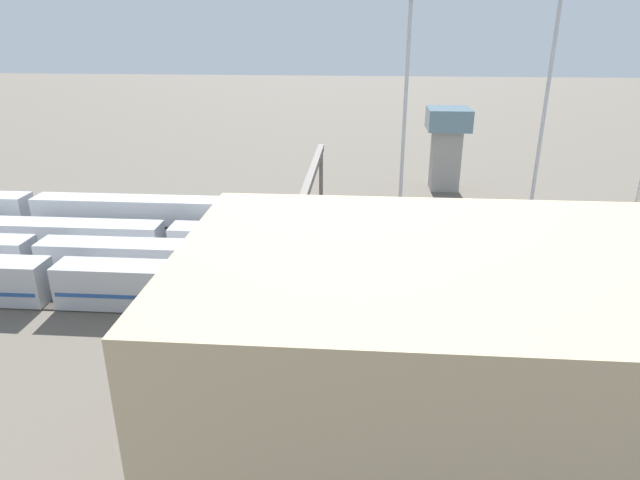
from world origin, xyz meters
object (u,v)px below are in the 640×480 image
at_px(train_on_track_5, 304,291).
at_px(light_mast_2, 552,60).
at_px(train_on_track_3, 283,246).
at_px(maintenance_shed, 576,382).
at_px(control_tower, 447,142).
at_px(train_on_track_2, 355,225).
at_px(light_mast_0, 407,75).
at_px(signal_gantry, 310,187).
at_px(train_on_track_4, 417,271).

xyz_separation_m(train_on_track_5, light_mast_2, (-26.23, -27.65, 17.01)).
relative_size(train_on_track_3, train_on_track_5, 0.51).
xyz_separation_m(maintenance_shed, control_tower, (-1.09, -57.16, 0.18)).
bearing_deg(train_on_track_3, light_mast_2, -149.01).
xyz_separation_m(light_mast_2, control_tower, (9.57, -11.44, -12.12)).
xyz_separation_m(train_on_track_2, light_mast_0, (-5.61, -12.97, 14.56)).
distance_m(light_mast_0, light_mast_2, 16.67).
bearing_deg(signal_gantry, train_on_track_3, 44.22).
bearing_deg(train_on_track_2, train_on_track_4, 120.56).
xyz_separation_m(train_on_track_5, light_mast_0, (-9.67, -27.97, 15.12)).
bearing_deg(control_tower, train_on_track_2, 62.38).
height_order(train_on_track_3, light_mast_0, light_mast_0).
bearing_deg(light_mast_2, train_on_track_3, 30.99).
distance_m(signal_gantry, control_tower, 31.70).
xyz_separation_m(light_mast_2, maintenance_shed, (10.66, 45.72, -12.30)).
distance_m(maintenance_shed, control_tower, 57.17).
distance_m(train_on_track_5, light_mast_2, 41.73).
bearing_deg(train_on_track_4, maintenance_shed, 103.67).
xyz_separation_m(train_on_track_3, control_tower, (-19.82, -29.09, 4.92)).
bearing_deg(train_on_track_2, train_on_track_3, 34.73).
xyz_separation_m(train_on_track_2, signal_gantry, (4.64, 2.50, 4.95)).
height_order(train_on_track_3, train_on_track_5, train_on_track_5).
xyz_separation_m(train_on_track_5, signal_gantry, (0.58, -12.50, 5.52)).
height_order(train_on_track_5, light_mast_2, light_mast_2).
relative_size(train_on_track_3, light_mast_2, 2.35).
relative_size(train_on_track_2, signal_gantry, 3.99).
relative_size(train_on_track_5, light_mast_2, 4.58).
bearing_deg(maintenance_shed, train_on_track_3, -56.29).
height_order(train_on_track_5, maintenance_shed, maintenance_shed).
bearing_deg(train_on_track_5, control_tower, -113.09).
bearing_deg(control_tower, train_on_track_3, 55.74).
height_order(train_on_track_2, maintenance_shed, maintenance_shed).
xyz_separation_m(train_on_track_3, train_on_track_4, (-13.12, 5.00, 0.00)).
bearing_deg(light_mast_0, maintenance_shed, 97.30).
distance_m(train_on_track_5, control_tower, 42.77).
bearing_deg(light_mast_2, train_on_track_2, 29.70).
bearing_deg(light_mast_0, train_on_track_2, 66.60).
xyz_separation_m(train_on_track_4, maintenance_shed, (-5.61, 23.07, 4.74)).
bearing_deg(train_on_track_2, light_mast_0, -113.40).
xyz_separation_m(train_on_track_3, train_on_track_5, (-3.15, 10.00, 0.03)).
height_order(train_on_track_2, train_on_track_5, train_on_track_2).
bearing_deg(signal_gantry, maintenance_shed, 117.86).
bearing_deg(signal_gantry, train_on_track_4, 144.58).
relative_size(light_mast_0, light_mast_2, 0.89).
distance_m(train_on_track_2, signal_gantry, 7.24).
distance_m(train_on_track_2, train_on_track_3, 8.80).
relative_size(light_mast_2, signal_gantry, 1.01).
height_order(train_on_track_2, light_mast_0, light_mast_0).
distance_m(train_on_track_3, train_on_track_5, 10.49).
relative_size(signal_gantry, control_tower, 2.55).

